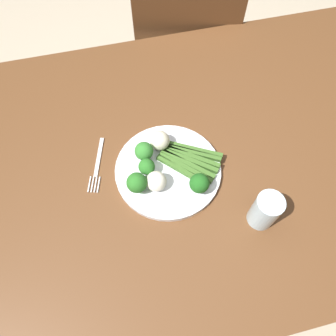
{
  "coord_description": "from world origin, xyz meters",
  "views": [
    {
      "loc": [
        0.11,
        0.42,
        1.51
      ],
      "look_at": [
        0.02,
        0.04,
        0.77
      ],
      "focal_mm": 34.63,
      "sensor_mm": 36.0,
      "label": 1
    }
  ],
  "objects_px": {
    "broccoli_left": "(147,167)",
    "cauliflower_near_center": "(160,140)",
    "dining_table": "(172,174)",
    "plate": "(168,170)",
    "chair": "(183,58)",
    "broccoli_front": "(137,183)",
    "water_glass": "(265,211)",
    "asparagus_bundle": "(189,160)",
    "fork": "(97,165)",
    "broccoli_front_left": "(144,151)",
    "broccoli_back_right": "(199,183)",
    "cauliflower_near_fork": "(156,181)"
  },
  "relations": [
    {
      "from": "dining_table",
      "to": "chair",
      "type": "relative_size",
      "value": 1.67
    },
    {
      "from": "cauliflower_near_center",
      "to": "broccoli_front",
      "type": "bearing_deg",
      "value": 53.65
    },
    {
      "from": "asparagus_bundle",
      "to": "broccoli_back_right",
      "type": "height_order",
      "value": "broccoli_back_right"
    },
    {
      "from": "broccoli_left",
      "to": "cauliflower_near_fork",
      "type": "distance_m",
      "value": 0.05
    },
    {
      "from": "cauliflower_near_center",
      "to": "water_glass",
      "type": "xyz_separation_m",
      "value": [
        -0.19,
        0.25,
        0.01
      ]
    },
    {
      "from": "chair",
      "to": "broccoli_front",
      "type": "distance_m",
      "value": 0.81
    },
    {
      "from": "cauliflower_near_fork",
      "to": "dining_table",
      "type": "bearing_deg",
      "value": -128.14
    },
    {
      "from": "broccoli_left",
      "to": "fork",
      "type": "height_order",
      "value": "broccoli_left"
    },
    {
      "from": "broccoli_back_right",
      "to": "broccoli_front_left",
      "type": "bearing_deg",
      "value": -47.08
    },
    {
      "from": "cauliflower_near_fork",
      "to": "cauliflower_near_center",
      "type": "height_order",
      "value": "cauliflower_near_center"
    },
    {
      "from": "asparagus_bundle",
      "to": "broccoli_front_left",
      "type": "relative_size",
      "value": 2.94
    },
    {
      "from": "dining_table",
      "to": "water_glass",
      "type": "relative_size",
      "value": 13.76
    },
    {
      "from": "chair",
      "to": "plate",
      "type": "height_order",
      "value": "chair"
    },
    {
      "from": "dining_table",
      "to": "plate",
      "type": "xyz_separation_m",
      "value": [
        0.02,
        0.04,
        0.1
      ]
    },
    {
      "from": "dining_table",
      "to": "broccoli_front",
      "type": "distance_m",
      "value": 0.2
    },
    {
      "from": "broccoli_back_right",
      "to": "cauliflower_near_center",
      "type": "relative_size",
      "value": 1.15
    },
    {
      "from": "broccoli_left",
      "to": "broccoli_front",
      "type": "xyz_separation_m",
      "value": [
        0.03,
        0.04,
        0.01
      ]
    },
    {
      "from": "chair",
      "to": "broccoli_left",
      "type": "xyz_separation_m",
      "value": [
        0.27,
        0.64,
        0.29
      ]
    },
    {
      "from": "plate",
      "to": "broccoli_left",
      "type": "distance_m",
      "value": 0.07
    },
    {
      "from": "broccoli_left",
      "to": "water_glass",
      "type": "bearing_deg",
      "value": 143.23
    },
    {
      "from": "broccoli_front",
      "to": "cauliflower_near_fork",
      "type": "distance_m",
      "value": 0.05
    },
    {
      "from": "asparagus_bundle",
      "to": "fork",
      "type": "bearing_deg",
      "value": -153.92
    },
    {
      "from": "cauliflower_near_center",
      "to": "chair",
      "type": "bearing_deg",
      "value": -111.44
    },
    {
      "from": "cauliflower_near_fork",
      "to": "water_glass",
      "type": "relative_size",
      "value": 0.49
    },
    {
      "from": "broccoli_front_left",
      "to": "water_glass",
      "type": "relative_size",
      "value": 0.56
    },
    {
      "from": "plate",
      "to": "water_glass",
      "type": "distance_m",
      "value": 0.26
    },
    {
      "from": "broccoli_back_right",
      "to": "fork",
      "type": "relative_size",
      "value": 0.37
    },
    {
      "from": "broccoli_front_left",
      "to": "broccoli_front",
      "type": "distance_m",
      "value": 0.09
    },
    {
      "from": "dining_table",
      "to": "fork",
      "type": "bearing_deg",
      "value": -6.78
    },
    {
      "from": "broccoli_front_left",
      "to": "cauliflower_near_center",
      "type": "bearing_deg",
      "value": -149.96
    },
    {
      "from": "broccoli_left",
      "to": "cauliflower_near_center",
      "type": "distance_m",
      "value": 0.09
    },
    {
      "from": "broccoli_left",
      "to": "broccoli_back_right",
      "type": "bearing_deg",
      "value": 145.82
    },
    {
      "from": "dining_table",
      "to": "water_glass",
      "type": "distance_m",
      "value": 0.31
    },
    {
      "from": "chair",
      "to": "water_glass",
      "type": "xyz_separation_m",
      "value": [
        0.03,
        0.83,
        0.3
      ]
    },
    {
      "from": "broccoli_left",
      "to": "broccoli_front",
      "type": "relative_size",
      "value": 0.83
    },
    {
      "from": "asparagus_bundle",
      "to": "broccoli_front_left",
      "type": "bearing_deg",
      "value": -159.91
    },
    {
      "from": "asparagus_bundle",
      "to": "cauliflower_near_center",
      "type": "height_order",
      "value": "cauliflower_near_center"
    },
    {
      "from": "asparagus_bundle",
      "to": "broccoli_back_right",
      "type": "xyz_separation_m",
      "value": [
        -0.0,
        0.08,
        0.03
      ]
    },
    {
      "from": "plate",
      "to": "broccoli_front",
      "type": "height_order",
      "value": "broccoli_front"
    },
    {
      "from": "asparagus_bundle",
      "to": "broccoli_left",
      "type": "xyz_separation_m",
      "value": [
        0.11,
        0.01,
        0.02
      ]
    },
    {
      "from": "broccoli_back_right",
      "to": "plate",
      "type": "bearing_deg",
      "value": -50.99
    },
    {
      "from": "broccoli_left",
      "to": "chair",
      "type": "bearing_deg",
      "value": -113.1
    },
    {
      "from": "broccoli_front",
      "to": "fork",
      "type": "height_order",
      "value": "broccoli_front"
    },
    {
      "from": "dining_table",
      "to": "cauliflower_near_fork",
      "type": "xyz_separation_m",
      "value": [
        0.06,
        0.08,
        0.14
      ]
    },
    {
      "from": "fork",
      "to": "broccoli_left",
      "type": "bearing_deg",
      "value": 81.5
    },
    {
      "from": "dining_table",
      "to": "broccoli_back_right",
      "type": "bearing_deg",
      "value": 109.07
    },
    {
      "from": "dining_table",
      "to": "fork",
      "type": "distance_m",
      "value": 0.22
    },
    {
      "from": "broccoli_back_right",
      "to": "cauliflower_near_fork",
      "type": "distance_m",
      "value": 0.11
    },
    {
      "from": "plate",
      "to": "broccoli_left",
      "type": "bearing_deg",
      "value": -3.45
    },
    {
      "from": "chair",
      "to": "fork",
      "type": "bearing_deg",
      "value": 65.37
    }
  ]
}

